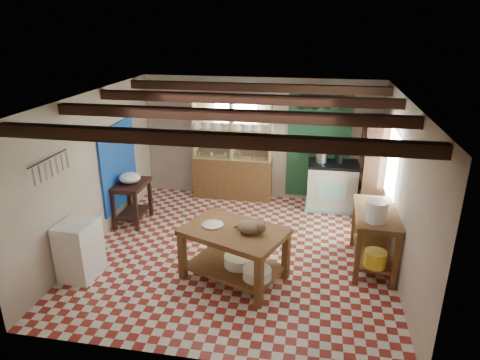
% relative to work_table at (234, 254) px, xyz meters
% --- Properties ---
extents(floor, '(5.00, 5.00, 0.02)m').
position_rel_work_table_xyz_m(floor, '(-0.10, 0.79, -0.42)').
color(floor, maroon).
rests_on(floor, ground).
extents(ceiling, '(5.00, 5.00, 0.02)m').
position_rel_work_table_xyz_m(ceiling, '(-0.10, 0.79, 2.19)').
color(ceiling, '#46464B').
rests_on(ceiling, wall_back).
extents(wall_back, '(5.00, 0.04, 2.60)m').
position_rel_work_table_xyz_m(wall_back, '(-0.10, 3.29, 0.89)').
color(wall_back, '#BFAB99').
rests_on(wall_back, floor).
extents(wall_front, '(5.00, 0.04, 2.60)m').
position_rel_work_table_xyz_m(wall_front, '(-0.10, -1.71, 0.89)').
color(wall_front, '#BFAB99').
rests_on(wall_front, floor).
extents(wall_left, '(0.04, 5.00, 2.60)m').
position_rel_work_table_xyz_m(wall_left, '(-2.60, 0.79, 0.89)').
color(wall_left, '#BFAB99').
rests_on(wall_left, floor).
extents(wall_right, '(0.04, 5.00, 2.60)m').
position_rel_work_table_xyz_m(wall_right, '(2.40, 0.79, 0.89)').
color(wall_right, '#BFAB99').
rests_on(wall_right, floor).
extents(ceiling_beams, '(5.00, 3.80, 0.15)m').
position_rel_work_table_xyz_m(ceiling_beams, '(-0.10, 0.79, 2.07)').
color(ceiling_beams, '#341B12').
rests_on(ceiling_beams, ceiling).
extents(blue_wall_patch, '(0.04, 1.40, 1.60)m').
position_rel_work_table_xyz_m(blue_wall_patch, '(-2.57, 1.69, 0.69)').
color(blue_wall_patch, '#1748AD').
rests_on(blue_wall_patch, wall_left).
extents(green_wall_patch, '(1.30, 0.04, 2.30)m').
position_rel_work_table_xyz_m(green_wall_patch, '(1.15, 3.26, 0.84)').
color(green_wall_patch, '#1C4629').
rests_on(green_wall_patch, wall_back).
extents(window_back, '(0.90, 0.02, 0.80)m').
position_rel_work_table_xyz_m(window_back, '(-0.60, 3.27, 1.29)').
color(window_back, silver).
rests_on(window_back, wall_back).
extents(window_right, '(0.02, 1.30, 1.20)m').
position_rel_work_table_xyz_m(window_right, '(2.38, 1.79, 0.99)').
color(window_right, silver).
rests_on(window_right, wall_right).
extents(utensil_rail, '(0.06, 0.90, 0.28)m').
position_rel_work_table_xyz_m(utensil_rail, '(-2.54, -0.41, 1.37)').
color(utensil_rail, black).
rests_on(utensil_rail, wall_left).
extents(pot_rack, '(0.86, 0.12, 0.36)m').
position_rel_work_table_xyz_m(pot_rack, '(1.15, 2.84, 1.77)').
color(pot_rack, black).
rests_on(pot_rack, ceiling).
extents(shelving_unit, '(1.70, 0.34, 2.20)m').
position_rel_work_table_xyz_m(shelving_unit, '(-0.65, 3.10, 0.69)').
color(shelving_unit, tan).
rests_on(shelving_unit, floor).
extents(tall_rack, '(0.40, 0.86, 2.00)m').
position_rel_work_table_xyz_m(tall_rack, '(2.18, 2.59, 0.59)').
color(tall_rack, '#341B12').
rests_on(tall_rack, floor).
extents(work_table, '(1.70, 1.43, 0.82)m').
position_rel_work_table_xyz_m(work_table, '(0.00, 0.00, 0.00)').
color(work_table, brown).
rests_on(work_table, floor).
extents(stove, '(1.01, 0.69, 0.98)m').
position_rel_work_table_xyz_m(stove, '(1.47, 2.94, 0.08)').
color(stove, beige).
rests_on(stove, floor).
extents(prep_table, '(0.55, 0.81, 0.81)m').
position_rel_work_table_xyz_m(prep_table, '(-2.30, 1.54, -0.00)').
color(prep_table, '#341B12').
rests_on(prep_table, floor).
extents(white_cabinet, '(0.53, 0.63, 0.90)m').
position_rel_work_table_xyz_m(white_cabinet, '(-2.32, -0.34, 0.04)').
color(white_cabinet, white).
rests_on(white_cabinet, floor).
extents(right_counter, '(0.69, 1.32, 0.94)m').
position_rel_work_table_xyz_m(right_counter, '(2.08, 0.77, 0.06)').
color(right_counter, brown).
rests_on(right_counter, floor).
extents(cat, '(0.43, 0.36, 0.17)m').
position_rel_work_table_xyz_m(cat, '(0.25, -0.04, 0.50)').
color(cat, '#8B6B50').
rests_on(cat, work_table).
extents(steel_tray, '(0.42, 0.42, 0.02)m').
position_rel_work_table_xyz_m(steel_tray, '(-0.34, 0.08, 0.42)').
color(steel_tray, '#96969D').
rests_on(steel_tray, work_table).
extents(basin_large, '(0.58, 0.58, 0.16)m').
position_rel_work_table_xyz_m(basin_large, '(0.06, 0.03, -0.11)').
color(basin_large, white).
rests_on(basin_large, work_table).
extents(basin_small, '(0.54, 0.54, 0.15)m').
position_rel_work_table_xyz_m(basin_small, '(0.38, -0.26, -0.12)').
color(basin_small, white).
rests_on(basin_small, work_table).
extents(kettle_left, '(0.22, 0.22, 0.25)m').
position_rel_work_table_xyz_m(kettle_left, '(1.22, 2.93, 0.69)').
color(kettle_left, '#96969D').
rests_on(kettle_left, stove).
extents(kettle_right, '(0.18, 0.18, 0.22)m').
position_rel_work_table_xyz_m(kettle_right, '(1.57, 2.94, 0.68)').
color(kettle_right, black).
rests_on(kettle_right, stove).
extents(enamel_bowl, '(0.40, 0.40, 0.20)m').
position_rel_work_table_xyz_m(enamel_bowl, '(-2.30, 1.54, 0.50)').
color(enamel_bowl, white).
rests_on(enamel_bowl, prep_table).
extents(white_bucket, '(0.32, 0.32, 0.31)m').
position_rel_work_table_xyz_m(white_bucket, '(2.02, 0.43, 0.68)').
color(white_bucket, white).
rests_on(white_bucket, right_counter).
extents(wicker_basket, '(0.46, 0.37, 0.31)m').
position_rel_work_table_xyz_m(wicker_basket, '(2.09, 1.07, -0.01)').
color(wicker_basket, olive).
rests_on(wicker_basket, right_counter).
extents(yellow_tub, '(0.34, 0.34, 0.24)m').
position_rel_work_table_xyz_m(yellow_tub, '(2.07, 0.32, -0.04)').
color(yellow_tub, yellow).
rests_on(yellow_tub, right_counter).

